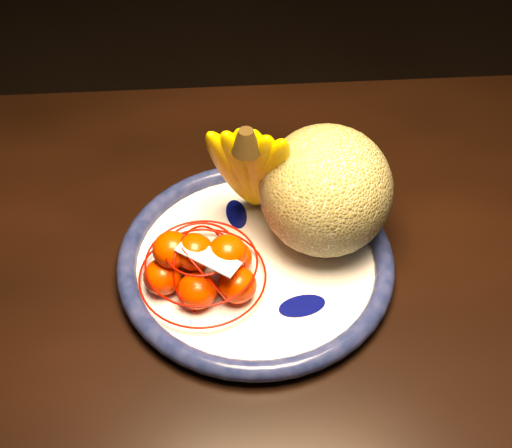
{
  "coord_description": "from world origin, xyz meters",
  "views": [
    {
      "loc": [
        -0.24,
        -0.55,
        1.42
      ],
      "look_at": [
        -0.26,
        0.02,
        0.81
      ],
      "focal_mm": 50.0,
      "sensor_mm": 36.0,
      "label": 1
    }
  ],
  "objects_px": {
    "dining_table": "(440,338)",
    "banana_bunch": "(252,166)",
    "mandarin_bag": "(202,265)",
    "fruit_bowl": "(256,261)",
    "cantaloupe": "(326,191)"
  },
  "relations": [
    {
      "from": "banana_bunch",
      "to": "mandarin_bag",
      "type": "distance_m",
      "value": 0.13
    },
    {
      "from": "banana_bunch",
      "to": "mandarin_bag",
      "type": "relative_size",
      "value": 1.06
    },
    {
      "from": "cantaloupe",
      "to": "fruit_bowl",
      "type": "bearing_deg",
      "value": -150.78
    },
    {
      "from": "banana_bunch",
      "to": "fruit_bowl",
      "type": "bearing_deg",
      "value": -76.95
    },
    {
      "from": "dining_table",
      "to": "fruit_bowl",
      "type": "relative_size",
      "value": 4.63
    },
    {
      "from": "fruit_bowl",
      "to": "mandarin_bag",
      "type": "xyz_separation_m",
      "value": [
        -0.06,
        -0.03,
        0.03
      ]
    },
    {
      "from": "cantaloupe",
      "to": "mandarin_bag",
      "type": "relative_size",
      "value": 0.87
    },
    {
      "from": "banana_bunch",
      "to": "cantaloupe",
      "type": "bearing_deg",
      "value": -6.46
    },
    {
      "from": "cantaloupe",
      "to": "mandarin_bag",
      "type": "distance_m",
      "value": 0.17
    },
    {
      "from": "dining_table",
      "to": "mandarin_bag",
      "type": "height_order",
      "value": "mandarin_bag"
    },
    {
      "from": "dining_table",
      "to": "fruit_bowl",
      "type": "xyz_separation_m",
      "value": [
        -0.24,
        0.04,
        0.09
      ]
    },
    {
      "from": "dining_table",
      "to": "banana_bunch",
      "type": "distance_m",
      "value": 0.33
    },
    {
      "from": "dining_table",
      "to": "cantaloupe",
      "type": "height_order",
      "value": "cantaloupe"
    },
    {
      "from": "mandarin_bag",
      "to": "dining_table",
      "type": "bearing_deg",
      "value": -1.32
    },
    {
      "from": "cantaloupe",
      "to": "banana_bunch",
      "type": "bearing_deg",
      "value": 166.53
    }
  ]
}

